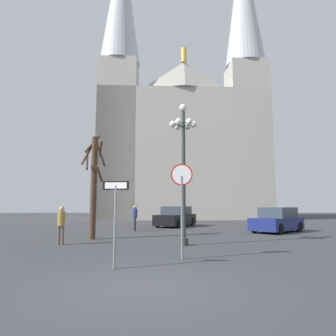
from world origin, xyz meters
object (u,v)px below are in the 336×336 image
Objects in this scene: street_lamp at (183,153)px; cathedral at (181,134)px; parked_car_far_navy at (277,221)px; stop_sign at (182,193)px; pedestrian_standing at (135,215)px; one_way_arrow_sign at (115,211)px; bare_tree at (94,182)px; pedestrian_walking at (61,221)px; parked_car_near_black at (176,217)px.

cathedral is at bearing 86.37° from street_lamp.
parked_car_far_navy is (6.41, 6.11, -3.27)m from street_lamp.
stop_sign is 10.59m from pedestrian_standing.
parked_car_far_navy is at bearing -76.68° from cathedral.
pedestrian_standing is at bearing 174.27° from parked_car_far_navy.
bare_tree is (-2.23, 7.01, 1.33)m from one_way_arrow_sign.
cathedral reaches higher than stop_sign.
cathedral is 22.88× the size of pedestrian_standing.
pedestrian_walking is at bearing -105.07° from cathedral.
pedestrian_standing is at bearing -124.97° from parked_car_near_black.
one_way_arrow_sign is at bearing -72.33° from bare_tree.
one_way_arrow_sign is 1.43× the size of pedestrian_walking.
cathedral is 32.50m from one_way_arrow_sign.
parked_car_far_navy is (10.86, 3.71, -2.14)m from bare_tree.
one_way_arrow_sign is at bearing -128.82° from parked_car_far_navy.
street_lamp is at bearing -3.06° from pedestrian_walking.
pedestrian_standing is (1.72, 4.62, -1.83)m from bare_tree.
one_way_arrow_sign is at bearing -87.48° from pedestrian_standing.
stop_sign is 1.79× the size of pedestrian_standing.
street_lamp is 6.10m from pedestrian_walking.
parked_car_far_navy is at bearing 43.64° from street_lamp.
pedestrian_walking reaches higher than parked_car_far_navy.
parked_car_far_navy is at bearing 18.86° from bare_tree.
parked_car_near_black is at bearing 89.11° from street_lamp.
bare_tree is at bearing 126.40° from stop_sign.
one_way_arrow_sign is 5.68m from street_lamp.
stop_sign reaches higher than pedestrian_walking.
one_way_arrow_sign is at bearing -115.69° from street_lamp.
bare_tree is 1.16× the size of parked_car_near_black.
cathedral is at bearing 103.32° from parked_car_far_navy.
parked_car_near_black is at bearing 81.39° from one_way_arrow_sign.
parked_car_far_navy is (6.23, -5.07, -0.02)m from parked_car_near_black.
cathedral reaches higher than one_way_arrow_sign.
pedestrian_standing reaches higher than parked_car_far_navy.
bare_tree is 5.26m from pedestrian_standing.
parked_car_far_navy is (6.70, 9.34, -1.37)m from stop_sign.
street_lamp is 11.64m from parked_car_near_black.
cathedral reaches higher than pedestrian_standing.
street_lamp reaches higher than pedestrian_standing.
street_lamp is 3.77× the size of pedestrian_walking.
cathedral is 28.69m from pedestrian_walking.
bare_tree reaches higher than stop_sign.
stop_sign is 3.76m from street_lamp.
stop_sign is at bearing -95.26° from street_lamp.
stop_sign is 1.29× the size of one_way_arrow_sign.
parked_car_near_black is (2.39, 15.78, -0.78)m from one_way_arrow_sign.
street_lamp is at bearing -68.77° from pedestrian_standing.
street_lamp is (0.30, 3.23, 1.91)m from stop_sign.
stop_sign is 1.84× the size of pedestrian_walking.
cathedral is 8.23× the size of parked_car_near_black.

